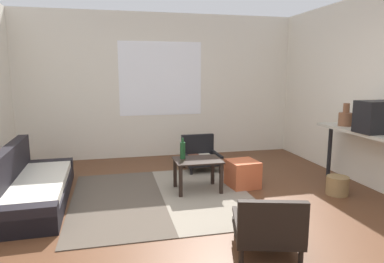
{
  "coord_description": "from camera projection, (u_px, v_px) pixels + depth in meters",
  "views": [
    {
      "loc": [
        -0.9,
        -3.51,
        1.61
      ],
      "look_at": [
        0.11,
        0.84,
        0.84
      ],
      "focal_mm": 32.07,
      "sensor_mm": 36.0,
      "label": 1
    }
  ],
  "objects": [
    {
      "name": "ottoman_orange",
      "position": [
        243.0,
        174.0,
        4.87
      ],
      "size": [
        0.44,
        0.44,
        0.38
      ],
      "primitive_type": "cube",
      "rotation": [
        0.0,
        0.0,
        0.11
      ],
      "color": "#BC5633",
      "rests_on": "ground"
    },
    {
      "name": "ground_plane",
      "position": [
        200.0,
        218.0,
        3.85
      ],
      "size": [
        7.8,
        7.8,
        0.0
      ],
      "primitive_type": "plane",
      "color": "#56331E"
    },
    {
      "name": "armchair_striped_foreground",
      "position": [
        268.0,
        228.0,
        3.05
      ],
      "size": [
        0.72,
        0.73,
        0.57
      ],
      "color": "black",
      "rests_on": "ground"
    },
    {
      "name": "crt_television",
      "position": [
        377.0,
        117.0,
        4.33
      ],
      "size": [
        0.47,
        0.33,
        0.41
      ],
      "color": "black",
      "rests_on": "console_shelf"
    },
    {
      "name": "console_shelf",
      "position": [
        367.0,
        138.0,
        4.51
      ],
      "size": [
        0.43,
        1.67,
        0.85
      ],
      "color": "#B2AD9E",
      "rests_on": "ground"
    },
    {
      "name": "couch",
      "position": [
        30.0,
        187.0,
        4.26
      ],
      "size": [
        0.81,
        2.07,
        0.7
      ],
      "color": "black",
      "rests_on": "ground"
    },
    {
      "name": "glass_bottle",
      "position": [
        183.0,
        150.0,
        4.69
      ],
      "size": [
        0.07,
        0.07,
        0.29
      ],
      "color": "#194723",
      "rests_on": "coffee_table"
    },
    {
      "name": "coffee_table",
      "position": [
        198.0,
        166.0,
        4.68
      ],
      "size": [
        0.63,
        0.49,
        0.44
      ],
      "color": "black",
      "rests_on": "ground"
    },
    {
      "name": "armchair_by_window",
      "position": [
        200.0,
        155.0,
        5.77
      ],
      "size": [
        0.59,
        0.58,
        0.56
      ],
      "color": "black",
      "rests_on": "ground"
    },
    {
      "name": "wicker_basket",
      "position": [
        337.0,
        185.0,
        4.57
      ],
      "size": [
        0.29,
        0.29,
        0.25
      ],
      "primitive_type": "cylinder",
      "color": "olive",
      "rests_on": "ground"
    },
    {
      "name": "far_wall_with_window",
      "position": [
        160.0,
        86.0,
        6.55
      ],
      "size": [
        5.6,
        0.13,
        2.7
      ],
      "color": "silver",
      "rests_on": "ground"
    },
    {
      "name": "clay_vase",
      "position": [
        346.0,
        118.0,
        4.91
      ],
      "size": [
        0.2,
        0.2,
        0.32
      ],
      "color": "brown",
      "rests_on": "console_shelf"
    },
    {
      "name": "area_rug",
      "position": [
        162.0,
        197.0,
        4.48
      ],
      "size": [
        2.3,
        2.33,
        0.01
      ],
      "color": "#4C4238",
      "rests_on": "ground"
    }
  ]
}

